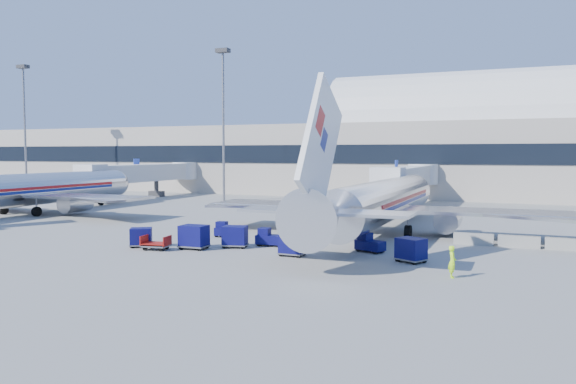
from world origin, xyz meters
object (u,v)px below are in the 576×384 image
at_px(tug_left, 223,229).
at_px(cart_solo_near, 292,244).
at_px(jetbridge_mid, 148,173).
at_px(cart_train_a, 235,236).
at_px(mast_far_west, 24,110).
at_px(barrier_mid, 519,242).
at_px(tug_lead, 269,238).
at_px(ramp_worker, 452,262).
at_px(airliner_mid, 26,190).
at_px(cart_train_b, 194,236).
at_px(cart_open_red, 156,245).
at_px(jetbridge_near, 410,178).
at_px(mast_west, 223,102).
at_px(cart_solo_far, 411,249).
at_px(barrier_near, 473,239).
at_px(tug_right, 369,243).
at_px(barrier_far, 567,244).
at_px(airliner_main, 381,202).
at_px(cart_train_c, 141,237).

height_order(tug_left, cart_solo_near, cart_solo_near).
bearing_deg(jetbridge_mid, tug_left, -45.34).
bearing_deg(cart_train_a, tug_left, 114.07).
distance_m(mast_far_west, barrier_mid, 87.17).
bearing_deg(tug_lead, ramp_worker, -28.74).
xyz_separation_m(airliner_mid, mast_far_west, (-28.00, 25.49, 11.87)).
relative_size(jetbridge_mid, cart_train_a, 12.80).
bearing_deg(cart_solo_near, cart_train_b, -176.28).
height_order(cart_train_a, cart_open_red, cart_train_a).
bearing_deg(jetbridge_near, jetbridge_mid, 180.00).
bearing_deg(cart_solo_near, tug_lead, 137.62).
xyz_separation_m(mast_west, cart_train_b, (18.81, -38.15, -13.84)).
bearing_deg(jetbridge_near, mast_far_west, -179.32).
height_order(airliner_mid, tug_left, airliner_mid).
bearing_deg(jetbridge_near, ramp_worker, -76.18).
xyz_separation_m(barrier_mid, cart_solo_far, (-6.54, -8.97, 0.40)).
xyz_separation_m(barrier_near, tug_lead, (-14.59, -6.69, 0.18)).
xyz_separation_m(mast_west, tug_lead, (23.41, -34.69, -14.16)).
distance_m(jetbridge_mid, cart_train_a, 51.65).
bearing_deg(jetbridge_mid, ramp_worker, -38.48).
relative_size(barrier_mid, cart_train_b, 1.44).
distance_m(jetbridge_mid, barrier_near, 59.90).
bearing_deg(jetbridge_mid, tug_right, -37.54).
height_order(airliner_mid, barrier_mid, airliner_mid).
xyz_separation_m(barrier_far, tug_right, (-13.35, -6.27, 0.18)).
xyz_separation_m(tug_lead, cart_train_a, (-2.08, -1.68, 0.25)).
bearing_deg(mast_far_west, cart_solo_near, -29.63).
bearing_deg(cart_train_b, cart_solo_near, -0.40).
bearing_deg(jetbridge_mid, cart_open_red, -52.64).
bearing_deg(barrier_near, tug_lead, -155.38).
bearing_deg(tug_left, airliner_mid, 70.55).
xyz_separation_m(mast_far_west, cart_train_b, (58.81, -38.15, -13.84)).
distance_m(jetbridge_near, cart_train_b, 40.04).
bearing_deg(cart_open_red, cart_train_b, 22.32).
height_order(airliner_main, barrier_mid, airliner_main).
height_order(airliner_mid, cart_train_a, airliner_mid).
height_order(barrier_far, cart_solo_far, cart_solo_far).
relative_size(cart_train_a, cart_open_red, 1.01).
xyz_separation_m(airliner_mid, mast_west, (12.00, 25.49, 11.87)).
bearing_deg(jetbridge_mid, airliner_mid, -84.78).
height_order(tug_lead, cart_solo_far, cart_solo_far).
bearing_deg(jetbridge_mid, cart_train_c, -53.90).
relative_size(jetbridge_near, barrier_mid, 9.17).
bearing_deg(cart_train_b, barrier_far, 19.58).
relative_size(jetbridge_mid, tug_lead, 12.41).
height_order(jetbridge_mid, cart_open_red, jetbridge_mid).
xyz_separation_m(jetbridge_near, cart_solo_far, (7.17, -37.77, -3.07)).
xyz_separation_m(barrier_near, cart_solo_far, (-3.24, -8.97, 0.40)).
distance_m(cart_solo_near, ramp_worker, 11.44).
bearing_deg(cart_train_b, tug_right, 15.40).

